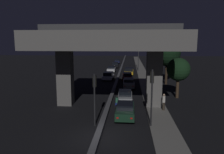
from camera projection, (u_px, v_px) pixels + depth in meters
ground_plane at (98, 137)px, 16.60m from camera, size 200.00×200.00×0.00m
median_divider at (120, 72)px, 51.00m from camera, size 0.48×126.00×0.39m
sidewalk_right at (144, 78)px, 43.71m from camera, size 2.28×126.00×0.13m
elevated_overpass at (109, 44)px, 23.84m from camera, size 15.69×10.56×9.10m
traffic_light_left_of_median at (95, 90)px, 18.58m from camera, size 0.30×0.49×4.55m
traffic_light_right_of_median at (152, 88)px, 18.14m from camera, size 0.30×0.49×4.96m
street_lamp at (137, 50)px, 52.93m from camera, size 2.48×0.32×8.84m
car_dark_green_lead at (125, 110)px, 20.75m from camera, size 1.88×4.32×1.51m
car_silver_second at (125, 96)px, 26.28m from camera, size 1.88×4.03×1.45m
car_silver_third at (129, 83)px, 34.40m from camera, size 1.96×4.72×1.53m
car_dark_red_fourth at (127, 77)px, 40.38m from camera, size 1.96×4.72×1.59m
car_taxi_yellow_fifth at (129, 71)px, 47.88m from camera, size 2.17×4.62×1.60m
car_white_lead_oncoming at (108, 76)px, 41.83m from camera, size 2.16×4.38×1.49m
car_white_second_oncoming at (111, 69)px, 51.95m from camera, size 1.98×4.09×1.44m
car_black_third_oncoming at (115, 65)px, 61.40m from camera, size 1.96×4.13×1.61m
car_dark_blue_fourth_oncoming at (117, 61)px, 74.00m from camera, size 1.95×4.28×1.43m
motorcycle_blue_filtering_near at (117, 103)px, 23.69m from camera, size 0.34×1.95×1.47m
pedestrian_on_sidewalk at (164, 102)px, 22.69m from camera, size 0.31×0.31×1.74m
roadside_tree_kerbside_near at (178, 70)px, 27.80m from camera, size 2.98×2.98×5.22m
roadside_tree_kerbside_mid at (167, 53)px, 36.62m from camera, size 4.47×4.47×7.62m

